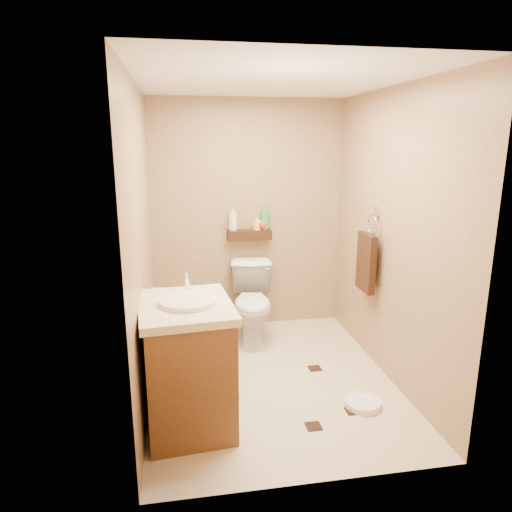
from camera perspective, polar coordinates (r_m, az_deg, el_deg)
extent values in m
plane|color=#C7B891|center=(4.04, 1.85, -15.05)|extent=(2.50, 2.50, 0.00)
cube|color=#9D8459|center=(4.82, -1.00, 4.95)|extent=(2.00, 0.04, 2.40)
cube|color=#9D8459|center=(2.44, 7.94, -4.31)|extent=(2.00, 0.04, 2.40)
cube|color=#9D8459|center=(3.55, -14.03, 1.22)|extent=(0.04, 2.50, 2.40)
cube|color=#9D8459|center=(3.93, 16.45, 2.29)|extent=(0.04, 2.50, 2.40)
cube|color=white|center=(3.55, 2.18, 21.12)|extent=(2.00, 2.50, 0.02)
cube|color=#3D1F10|center=(4.77, -0.84, 2.67)|extent=(0.46, 0.14, 0.10)
cube|color=black|center=(3.81, -3.05, -16.90)|extent=(0.11, 0.11, 0.01)
cube|color=black|center=(4.22, 7.35, -13.75)|extent=(0.11, 0.11, 0.01)
cube|color=black|center=(3.48, 7.21, -20.36)|extent=(0.11, 0.11, 0.01)
cube|color=black|center=(4.35, -7.01, -12.83)|extent=(0.11, 0.11, 0.01)
cube|color=black|center=(3.69, 12.01, -18.40)|extent=(0.11, 0.11, 0.01)
cube|color=black|center=(4.54, -0.24, -11.53)|extent=(0.11, 0.11, 0.01)
imported|color=white|center=(4.62, -0.43, -5.93)|extent=(0.51, 0.80, 0.77)
cube|color=brown|center=(3.31, -8.52, -13.73)|extent=(0.63, 0.75, 0.86)
cube|color=#FDE8B7|center=(3.12, -8.83, -6.31)|extent=(0.68, 0.80, 0.05)
cylinder|color=silver|center=(3.11, -8.44, -5.72)|extent=(0.40, 0.40, 0.05)
cylinder|color=silver|center=(3.32, -8.59, -3.17)|extent=(0.03, 0.03, 0.13)
cylinder|color=white|center=(3.74, 13.17, -17.50)|extent=(0.28, 0.28, 0.05)
cylinder|color=white|center=(3.73, 13.20, -17.14)|extent=(0.16, 0.16, 0.01)
cylinder|color=#1B6F6A|center=(4.91, -10.24, -8.94)|extent=(0.12, 0.12, 0.13)
cylinder|color=white|center=(4.82, -10.36, -6.35)|extent=(0.02, 0.02, 0.36)
sphere|color=white|center=(4.76, -10.45, -4.42)|extent=(0.09, 0.09, 0.09)
cube|color=silver|center=(4.12, 14.92, 5.45)|extent=(0.03, 0.06, 0.08)
torus|color=silver|center=(4.12, 14.37, 3.80)|extent=(0.02, 0.19, 0.19)
cube|color=#361E10|center=(4.18, 13.59, -0.80)|extent=(0.06, 0.30, 0.52)
cylinder|color=white|center=(4.33, -12.17, -4.61)|extent=(0.11, 0.11, 0.11)
cylinder|color=silver|center=(4.31, -12.74, -3.88)|extent=(0.04, 0.02, 0.02)
imported|color=silver|center=(4.72, -2.90, 4.75)|extent=(0.14, 0.14, 0.26)
imported|color=#F7FA34|center=(4.76, 0.15, 4.18)|extent=(0.09, 0.09, 0.15)
imported|color=red|center=(4.77, 0.87, 4.17)|extent=(0.14, 0.14, 0.15)
imported|color=green|center=(4.77, 1.08, 4.87)|extent=(0.13, 0.13, 0.26)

